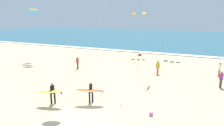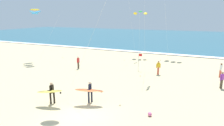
{
  "view_description": "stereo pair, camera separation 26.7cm",
  "coord_description": "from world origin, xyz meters",
  "px_view_note": "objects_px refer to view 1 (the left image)",
  "views": [
    {
      "loc": [
        6.71,
        -10.1,
        6.51
      ],
      "look_at": [
        -0.74,
        6.94,
        2.04
      ],
      "focal_mm": 31.45,
      "sensor_mm": 36.0,
      "label": 1
    },
    {
      "loc": [
        6.96,
        -9.99,
        6.51
      ],
      "look_at": [
        -0.74,
        6.94,
        2.04
      ],
      "focal_mm": 31.45,
      "sensor_mm": 36.0,
      "label": 2
    }
  ],
  "objects_px": {
    "surfer_trailing": "(52,92)",
    "beach_ball": "(151,114)",
    "kite_arc_golden_far": "(34,12)",
    "bystander_purple_top": "(221,79)",
    "surfer_lead": "(90,90)",
    "bystander_yellow_top": "(158,67)",
    "bystander_white_top": "(220,70)",
    "bystander_red_top": "(78,63)",
    "kite_arc_emerald_mid": "(139,13)",
    "lifeguard_flag": "(138,60)"
  },
  "relations": [
    {
      "from": "surfer_trailing",
      "to": "lifeguard_flag",
      "type": "relative_size",
      "value": 0.97
    },
    {
      "from": "kite_arc_emerald_mid",
      "to": "kite_arc_golden_far",
      "type": "height_order",
      "value": "kite_arc_golden_far"
    },
    {
      "from": "surfer_trailing",
      "to": "kite_arc_golden_far",
      "type": "xyz_separation_m",
      "value": [
        -12.11,
        11.13,
        6.07
      ]
    },
    {
      "from": "bystander_yellow_top",
      "to": "surfer_lead",
      "type": "bearing_deg",
      "value": -107.94
    },
    {
      "from": "surfer_lead",
      "to": "surfer_trailing",
      "type": "height_order",
      "value": "same"
    },
    {
      "from": "bystander_yellow_top",
      "to": "surfer_trailing",
      "type": "bearing_deg",
      "value": -117.04
    },
    {
      "from": "surfer_lead",
      "to": "bystander_red_top",
      "type": "height_order",
      "value": "surfer_lead"
    },
    {
      "from": "surfer_lead",
      "to": "bystander_purple_top",
      "type": "bearing_deg",
      "value": 39.64
    },
    {
      "from": "bystander_white_top",
      "to": "bystander_purple_top",
      "type": "bearing_deg",
      "value": -92.54
    },
    {
      "from": "bystander_red_top",
      "to": "kite_arc_emerald_mid",
      "type": "bearing_deg",
      "value": 67.41
    },
    {
      "from": "kite_arc_emerald_mid",
      "to": "lifeguard_flag",
      "type": "distance_m",
      "value": 10.58
    },
    {
      "from": "surfer_lead",
      "to": "kite_arc_golden_far",
      "type": "relative_size",
      "value": 0.3
    },
    {
      "from": "surfer_trailing",
      "to": "surfer_lead",
      "type": "bearing_deg",
      "value": 28.44
    },
    {
      "from": "bystander_yellow_top",
      "to": "bystander_white_top",
      "type": "xyz_separation_m",
      "value": [
        6.37,
        1.68,
        0.0
      ]
    },
    {
      "from": "kite_arc_golden_far",
      "to": "lifeguard_flag",
      "type": "height_order",
      "value": "kite_arc_golden_far"
    },
    {
      "from": "bystander_white_top",
      "to": "lifeguard_flag",
      "type": "bearing_deg",
      "value": -175.19
    },
    {
      "from": "surfer_trailing",
      "to": "kite_arc_golden_far",
      "type": "bearing_deg",
      "value": 137.44
    },
    {
      "from": "bystander_yellow_top",
      "to": "bystander_purple_top",
      "type": "bearing_deg",
      "value": -18.15
    },
    {
      "from": "kite_arc_golden_far",
      "to": "bystander_purple_top",
      "type": "height_order",
      "value": "kite_arc_golden_far"
    },
    {
      "from": "kite_arc_golden_far",
      "to": "bystander_white_top",
      "type": "xyz_separation_m",
      "value": [
        24.2,
        1.74,
        -6.3
      ]
    },
    {
      "from": "surfer_trailing",
      "to": "kite_arc_emerald_mid",
      "type": "relative_size",
      "value": 0.28
    },
    {
      "from": "surfer_trailing",
      "to": "bystander_purple_top",
      "type": "relative_size",
      "value": 1.28
    },
    {
      "from": "kite_arc_emerald_mid",
      "to": "kite_arc_golden_far",
      "type": "relative_size",
      "value": 0.98
    },
    {
      "from": "kite_arc_emerald_mid",
      "to": "beach_ball",
      "type": "relative_size",
      "value": 26.11
    },
    {
      "from": "bystander_red_top",
      "to": "bystander_yellow_top",
      "type": "height_order",
      "value": "same"
    },
    {
      "from": "surfer_lead",
      "to": "lifeguard_flag",
      "type": "relative_size",
      "value": 1.06
    },
    {
      "from": "surfer_lead",
      "to": "surfer_trailing",
      "type": "relative_size",
      "value": 1.09
    },
    {
      "from": "surfer_trailing",
      "to": "bystander_white_top",
      "type": "height_order",
      "value": "surfer_trailing"
    },
    {
      "from": "surfer_trailing",
      "to": "beach_ball",
      "type": "bearing_deg",
      "value": 10.3
    },
    {
      "from": "bystander_yellow_top",
      "to": "kite_arc_golden_far",
      "type": "bearing_deg",
      "value": -179.82
    },
    {
      "from": "bystander_yellow_top",
      "to": "beach_ball",
      "type": "relative_size",
      "value": 5.68
    },
    {
      "from": "surfer_lead",
      "to": "kite_arc_emerald_mid",
      "type": "height_order",
      "value": "kite_arc_emerald_mid"
    },
    {
      "from": "bystander_yellow_top",
      "to": "beach_ball",
      "type": "bearing_deg",
      "value": -81.45
    },
    {
      "from": "bystander_purple_top",
      "to": "beach_ball",
      "type": "xyz_separation_m",
      "value": [
        -4.72,
        -7.84,
        -0.67
      ]
    },
    {
      "from": "surfer_trailing",
      "to": "bystander_red_top",
      "type": "bearing_deg",
      "value": 112.83
    },
    {
      "from": "surfer_trailing",
      "to": "bystander_purple_top",
      "type": "bearing_deg",
      "value": 37.51
    },
    {
      "from": "surfer_trailing",
      "to": "beach_ball",
      "type": "relative_size",
      "value": 7.29
    },
    {
      "from": "bystander_yellow_top",
      "to": "bystander_white_top",
      "type": "height_order",
      "value": "same"
    },
    {
      "from": "surfer_lead",
      "to": "beach_ball",
      "type": "xyz_separation_m",
      "value": [
        4.66,
        -0.06,
        -0.91
      ]
    },
    {
      "from": "surfer_trailing",
      "to": "kite_arc_emerald_mid",
      "type": "xyz_separation_m",
      "value": [
        0.6,
        20.64,
        5.95
      ]
    },
    {
      "from": "lifeguard_flag",
      "to": "beach_ball",
      "type": "height_order",
      "value": "lifeguard_flag"
    },
    {
      "from": "surfer_trailing",
      "to": "kite_arc_emerald_mid",
      "type": "bearing_deg",
      "value": 88.34
    },
    {
      "from": "bystander_red_top",
      "to": "bystander_yellow_top",
      "type": "relative_size",
      "value": 1.0
    },
    {
      "from": "bystander_purple_top",
      "to": "bystander_yellow_top",
      "type": "bearing_deg",
      "value": 161.85
    },
    {
      "from": "surfer_lead",
      "to": "bystander_purple_top",
      "type": "height_order",
      "value": "surfer_lead"
    },
    {
      "from": "kite_arc_golden_far",
      "to": "beach_ball",
      "type": "xyz_separation_m",
      "value": [
        19.31,
        -9.82,
        -6.97
      ]
    },
    {
      "from": "surfer_trailing",
      "to": "bystander_yellow_top",
      "type": "distance_m",
      "value": 12.56
    },
    {
      "from": "surfer_lead",
      "to": "bystander_white_top",
      "type": "distance_m",
      "value": 14.95
    },
    {
      "from": "kite_arc_golden_far",
      "to": "beach_ball",
      "type": "relative_size",
      "value": 26.74
    },
    {
      "from": "bystander_yellow_top",
      "to": "lifeguard_flag",
      "type": "bearing_deg",
      "value": 160.14
    }
  ]
}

